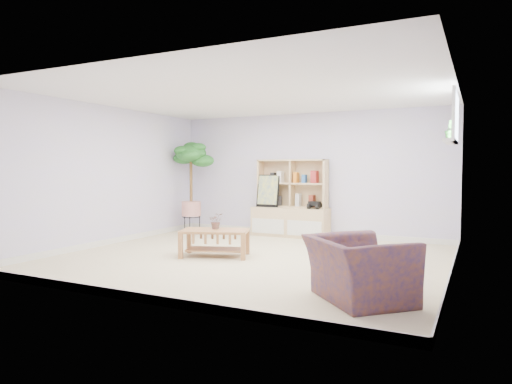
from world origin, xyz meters
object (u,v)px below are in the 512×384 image
at_px(coffee_table, 215,243).
at_px(armchair, 359,265).
at_px(storage_unit, 290,198).
at_px(floor_tree, 191,187).

height_order(coffee_table, armchair, armchair).
bearing_deg(coffee_table, storage_unit, 64.10).
height_order(floor_tree, armchair, floor_tree).
bearing_deg(armchair, floor_tree, 8.83).
xyz_separation_m(coffee_table, armchair, (2.49, -1.33, 0.16)).
relative_size(storage_unit, coffee_table, 1.51).
xyz_separation_m(storage_unit, floor_tree, (-2.03, -0.41, 0.19)).
relative_size(floor_tree, armchair, 1.92).
relative_size(storage_unit, floor_tree, 0.80).
bearing_deg(floor_tree, storage_unit, 11.45).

